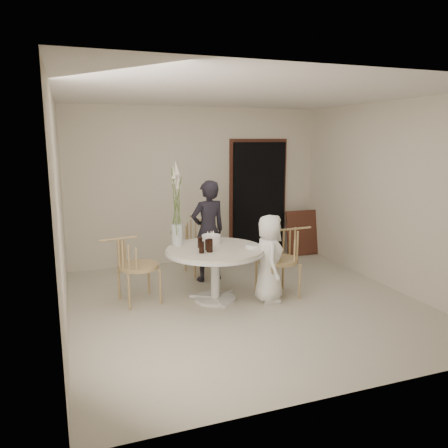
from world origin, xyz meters
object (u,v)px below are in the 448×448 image
object	(u,v)px
boy	(269,258)
birthday_cake	(211,239)
flower_vase	(177,213)
girl	(208,231)
chair_left	(129,260)
chair_far	(198,237)
table	(215,256)
chair_right	(287,252)

from	to	relation	value
boy	birthday_cake	xyz separation A→B (m)	(-0.65, 0.51, 0.20)
birthday_cake	flower_vase	xyz separation A→B (m)	(-0.46, 0.09, 0.38)
girl	birthday_cake	distance (m)	0.62
chair_left	birthday_cake	bearing A→B (deg)	-100.65
chair_far	girl	bearing A→B (deg)	-96.04
table	chair_left	size ratio (longest dim) A/B	1.44
birthday_cake	chair_right	bearing A→B (deg)	-21.22
birthday_cake	flower_vase	distance (m)	0.60
chair_left	flower_vase	world-z (taller)	flower_vase
table	boy	distance (m)	0.73
chair_left	birthday_cake	xyz separation A→B (m)	(1.13, 0.00, 0.19)
chair_right	flower_vase	size ratio (longest dim) A/B	0.83
chair_far	table	bearing A→B (deg)	-103.68
girl	boy	xyz separation A→B (m)	(0.50, -1.12, -0.18)
chair_far	chair_left	world-z (taller)	chair_left
chair_right	chair_left	world-z (taller)	chair_right
chair_far	boy	xyz separation A→B (m)	(0.51, -1.63, 0.02)
girl	flower_vase	xyz separation A→B (m)	(-0.61, -0.51, 0.40)
boy	chair_far	bearing A→B (deg)	33.56
chair_left	birthday_cake	world-z (taller)	chair_left
table	chair_far	xyz separation A→B (m)	(0.17, 1.37, -0.04)
chair_far	chair_right	xyz separation A→B (m)	(0.83, -1.50, 0.05)
chair_far	boy	size ratio (longest dim) A/B	0.75
chair_left	boy	world-z (taller)	boy
table	girl	world-z (taller)	girl
table	flower_vase	xyz separation A→B (m)	(-0.43, 0.34, 0.56)
chair_right	girl	xyz separation A→B (m)	(-0.83, 0.98, 0.16)
girl	flower_vase	world-z (taller)	flower_vase
table	chair_far	world-z (taller)	chair_far
birthday_cake	flower_vase	bearing A→B (deg)	168.80
chair_far	birthday_cake	xyz separation A→B (m)	(-0.14, -1.12, 0.22)
chair_left	birthday_cake	size ratio (longest dim) A/B	3.55
chair_far	flower_vase	distance (m)	1.34
chair_far	chair_right	world-z (taller)	chair_right
boy	flower_vase	xyz separation A→B (m)	(-1.11, 0.60, 0.58)
chair_right	chair_left	size ratio (longest dim) A/B	1.04
chair_far	flower_vase	size ratio (longest dim) A/B	0.77
chair_far	flower_vase	world-z (taller)	flower_vase
chair_left	girl	size ratio (longest dim) A/B	0.60
boy	birthday_cake	bearing A→B (deg)	68.00
chair_right	boy	bearing A→B (deg)	-71.33
table	chair_left	world-z (taller)	chair_left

